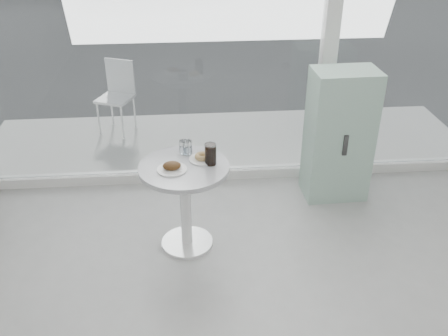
{
  "coord_description": "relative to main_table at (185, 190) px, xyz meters",
  "views": [
    {
      "loc": [
        -0.47,
        -1.53,
        2.69
      ],
      "look_at": [
        -0.2,
        1.7,
        0.85
      ],
      "focal_mm": 40.0,
      "sensor_mm": 36.0,
      "label": 1
    }
  ],
  "objects": [
    {
      "name": "patio_chair",
      "position": [
        -0.77,
        2.3,
        -0.01
      ],
      "size": [
        0.49,
        0.49,
        0.86
      ],
      "rotation": [
        0.0,
        0.0,
        -0.4
      ],
      "color": "white",
      "rests_on": "patio_deck"
    },
    {
      "name": "cola_glass",
      "position": [
        0.21,
        0.02,
        0.3
      ],
      "size": [
        0.09,
        0.09,
        0.18
      ],
      "color": "white",
      "rests_on": "main_table"
    },
    {
      "name": "water_tumbler_b",
      "position": [
        0.04,
        0.2,
        0.27
      ],
      "size": [
        0.07,
        0.07,
        0.12
      ],
      "color": "white",
      "rests_on": "main_table"
    },
    {
      "name": "water_tumbler_a",
      "position": [
        0.0,
        0.21,
        0.27
      ],
      "size": [
        0.07,
        0.07,
        0.11
      ],
      "color": "white",
      "rests_on": "main_table"
    },
    {
      "name": "plate_fritter",
      "position": [
        -0.09,
        -0.06,
        0.25
      ],
      "size": [
        0.23,
        0.23,
        0.07
      ],
      "color": "white",
      "rests_on": "main_table"
    },
    {
      "name": "patio_deck",
      "position": [
        0.5,
        1.9,
        -0.53
      ],
      "size": [
        5.6,
        1.6,
        0.05
      ],
      "primitive_type": "cube",
      "color": "silver",
      "rests_on": "ground"
    },
    {
      "name": "main_table",
      "position": [
        0.0,
        0.0,
        0.0
      ],
      "size": [
        0.72,
        0.72,
        0.77
      ],
      "color": "white",
      "rests_on": "ground"
    },
    {
      "name": "storefront",
      "position": [
        0.57,
        1.1,
        1.16
      ],
      "size": [
        5.0,
        0.14,
        3.0
      ],
      "color": "white",
      "rests_on": "ground"
    },
    {
      "name": "plate_donut",
      "position": [
        0.15,
        0.09,
        0.24
      ],
      "size": [
        0.22,
        0.22,
        0.05
      ],
      "color": "white",
      "rests_on": "main_table"
    },
    {
      "name": "mint_cabinet",
      "position": [
        1.47,
        0.7,
        0.09
      ],
      "size": [
        0.6,
        0.42,
        1.27
      ],
      "rotation": [
        0.0,
        0.0,
        0.03
      ],
      "color": "#99C3AE",
      "rests_on": "ground"
    },
    {
      "name": "room_shell",
      "position": [
        0.5,
        -2.46,
        1.36
      ],
      "size": [
        6.0,
        6.0,
        6.0
      ],
      "color": "white",
      "rests_on": "ground"
    }
  ]
}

